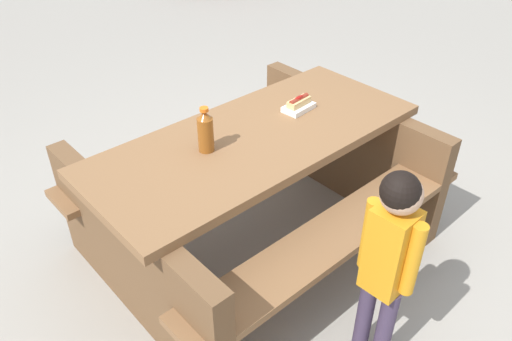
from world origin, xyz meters
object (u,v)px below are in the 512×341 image
at_px(picnic_table, 256,182).
at_px(soda_bottle, 205,131).
at_px(hotdog_tray, 299,105).
at_px(child_in_coat, 389,251).

distance_m(picnic_table, soda_bottle, 0.50).
bearing_deg(hotdog_tray, child_in_coat, -132.92).
relative_size(hotdog_tray, child_in_coat, 0.19).
height_order(soda_bottle, child_in_coat, child_in_coat).
bearing_deg(picnic_table, hotdog_tray, -9.69).
relative_size(soda_bottle, child_in_coat, 0.22).
height_order(picnic_table, child_in_coat, child_in_coat).
bearing_deg(child_in_coat, hotdog_tray, 47.08).
height_order(hotdog_tray, child_in_coat, child_in_coat).
bearing_deg(soda_bottle, picnic_table, -27.49).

